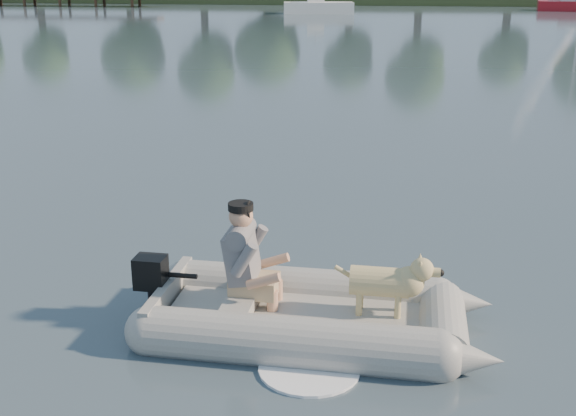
% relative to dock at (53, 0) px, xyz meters
% --- Properties ---
extents(water, '(160.00, 160.00, 0.00)m').
position_rel_dock_xyz_m(water, '(26.00, -52.00, -0.52)').
color(water, '#50616D').
rests_on(water, ground).
extents(dock, '(18.00, 2.00, 1.04)m').
position_rel_dock_xyz_m(dock, '(0.00, 0.00, 0.00)').
color(dock, '#4C331E').
rests_on(dock, water).
extents(dinghy, '(4.34, 2.84, 1.31)m').
position_rel_dock_xyz_m(dinghy, '(26.43, -51.78, 0.03)').
color(dinghy, gray).
rests_on(dinghy, water).
extents(man, '(0.71, 0.61, 1.01)m').
position_rel_dock_xyz_m(man, '(25.77, -51.71, 0.21)').
color(man, slate).
rests_on(man, dinghy).
extents(dog, '(0.89, 0.35, 0.59)m').
position_rel_dock_xyz_m(dog, '(27.04, -51.76, -0.03)').
color(dog, tan).
rests_on(dog, dinghy).
extents(outboard_motor, '(0.40, 0.29, 0.74)m').
position_rel_dock_xyz_m(outboard_motor, '(24.86, -51.72, -0.23)').
color(outboard_motor, black).
rests_on(outboard_motor, dinghy).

